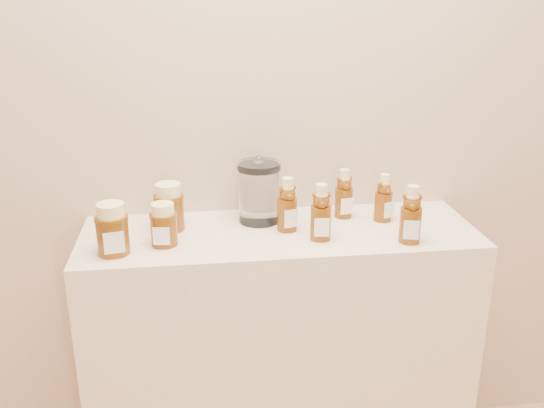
{
  "coord_description": "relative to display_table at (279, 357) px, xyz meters",
  "views": [
    {
      "loc": [
        -0.24,
        -0.13,
        1.61
      ],
      "look_at": [
        -0.03,
        1.52,
        1.0
      ],
      "focal_mm": 40.0,
      "sensor_mm": 36.0,
      "label": 1
    }
  ],
  "objects": [
    {
      "name": "honey_jar_front",
      "position": [
        -0.34,
        -0.06,
        0.51
      ],
      "size": [
        0.09,
        0.09,
        0.13
      ],
      "primitive_type": null,
      "rotation": [
        0.0,
        0.0,
        -0.15
      ],
      "color": "#582907",
      "rests_on": "display_table"
    },
    {
      "name": "honey_jar_back",
      "position": [
        -0.33,
        0.06,
        0.52
      ],
      "size": [
        0.11,
        0.11,
        0.15
      ],
      "primitive_type": null,
      "rotation": [
        0.0,
        0.0,
        -0.18
      ],
      "color": "#582907",
      "rests_on": "display_table"
    },
    {
      "name": "bear_bottle_back_mid",
      "position": [
        0.22,
        0.1,
        0.54
      ],
      "size": [
        0.07,
        0.07,
        0.18
      ],
      "primitive_type": null,
      "rotation": [
        0.0,
        0.0,
        0.12
      ],
      "color": "#582907",
      "rests_on": "display_table"
    },
    {
      "name": "bear_bottle_front_left",
      "position": [
        0.11,
        -0.07,
        0.55
      ],
      "size": [
        0.07,
        0.07,
        0.19
      ],
      "primitive_type": null,
      "rotation": [
        0.0,
        0.0,
        -0.1
      ],
      "color": "#582907",
      "rests_on": "display_table"
    },
    {
      "name": "honey_jar_left",
      "position": [
        -0.48,
        -0.1,
        0.52
      ],
      "size": [
        0.11,
        0.11,
        0.15
      ],
      "primitive_type": null,
      "rotation": [
        0.0,
        0.0,
        0.18
      ],
      "color": "#582907",
      "rests_on": "display_table"
    },
    {
      "name": "bear_bottle_front_right",
      "position": [
        0.36,
        -0.13,
        0.55
      ],
      "size": [
        0.08,
        0.08,
        0.19
      ],
      "primitive_type": null,
      "rotation": [
        0.0,
        0.0,
        -0.24
      ],
      "color": "#582907",
      "rests_on": "display_table"
    },
    {
      "name": "glass_canister",
      "position": [
        -0.05,
        0.09,
        0.55
      ],
      "size": [
        0.14,
        0.14,
        0.21
      ],
      "primitive_type": null,
      "rotation": [
        0.0,
        0.0,
        -0.01
      ],
      "color": "white",
      "rests_on": "display_table"
    },
    {
      "name": "bear_bottle_back_left",
      "position": [
        0.02,
        0.01,
        0.54
      ],
      "size": [
        0.08,
        0.08,
        0.19
      ],
      "primitive_type": null,
      "rotation": [
        0.0,
        0.0,
        0.24
      ],
      "color": "#582907",
      "rests_on": "display_table"
    },
    {
      "name": "bear_bottle_back_right",
      "position": [
        0.34,
        0.05,
        0.54
      ],
      "size": [
        0.08,
        0.08,
        0.17
      ],
      "primitive_type": null,
      "rotation": [
        0.0,
        0.0,
        0.43
      ],
      "color": "#582907",
      "rests_on": "display_table"
    },
    {
      "name": "display_table",
      "position": [
        0.0,
        0.0,
        0.0
      ],
      "size": [
        1.2,
        0.4,
        0.9
      ],
      "primitive_type": "cube",
      "color": "beige",
      "rests_on": "ground"
    },
    {
      "name": "wall_back",
      "position": [
        0.0,
        0.2,
        0.9
      ],
      "size": [
        3.5,
        0.02,
        2.7
      ],
      "primitive_type": "cube",
      "color": "tan",
      "rests_on": "ground"
    }
  ]
}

